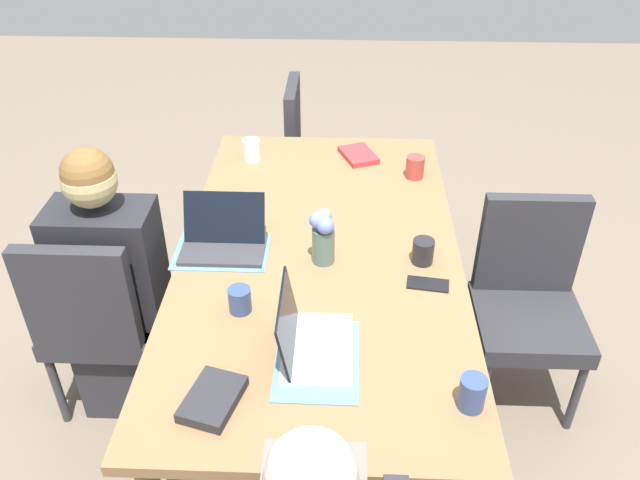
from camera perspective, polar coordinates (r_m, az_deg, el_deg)
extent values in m
plane|color=#756656|center=(2.99, 0.00, -12.75)|extent=(10.00, 10.00, 0.00)
cube|color=olive|center=(2.50, 0.00, -1.32)|extent=(2.00, 1.08, 0.04)
cylinder|color=olive|center=(3.49, 8.14, 2.39)|extent=(0.07, 0.07, 0.71)
cylinder|color=olive|center=(3.51, -6.91, 2.71)|extent=(0.07, 0.07, 0.71)
cube|color=#2D2D33|center=(2.84, -18.32, -6.65)|extent=(0.44, 0.44, 0.08)
cube|color=#2D2D33|center=(2.54, -20.66, -4.95)|extent=(0.06, 0.42, 0.45)
cylinder|color=#333338|center=(3.18, -19.81, -7.25)|extent=(0.04, 0.04, 0.37)
cylinder|color=#333338|center=(3.06, -13.13, -7.69)|extent=(0.04, 0.04, 0.37)
cylinder|color=#333338|center=(2.94, -22.20, -12.15)|extent=(0.04, 0.04, 0.37)
cylinder|color=#333338|center=(2.81, -14.91, -12.89)|extent=(0.04, 0.04, 0.37)
cube|color=#2D2D33|center=(2.94, -16.55, -9.43)|extent=(0.36, 0.34, 0.45)
cube|color=#232328|center=(2.65, -18.22, -1.99)|extent=(0.24, 0.40, 0.50)
sphere|color=tan|center=(2.45, -19.77, 4.96)|extent=(0.20, 0.20, 0.20)
sphere|color=brown|center=(2.44, -19.91, 5.57)|extent=(0.19, 0.19, 0.19)
sphere|color=beige|center=(1.35, -0.80, -20.06)|extent=(0.19, 0.19, 0.19)
cube|color=#2D2D33|center=(2.82, 17.98, -6.97)|extent=(0.44, 0.44, 0.08)
cube|color=#2D2D33|center=(2.80, 18.09, -0.33)|extent=(0.06, 0.42, 0.45)
cylinder|color=#333338|center=(2.90, 21.71, -12.74)|extent=(0.04, 0.04, 0.37)
cylinder|color=#333338|center=(2.79, 14.16, -13.05)|extent=(0.04, 0.04, 0.37)
cylinder|color=#333338|center=(3.15, 19.85, -7.71)|extent=(0.04, 0.04, 0.37)
cylinder|color=#333338|center=(3.06, 12.99, -7.79)|extent=(0.04, 0.04, 0.37)
cube|color=#2D2D33|center=(3.81, 0.54, 6.65)|extent=(0.44, 0.44, 0.08)
cube|color=#2D2D33|center=(3.71, -2.42, 10.31)|extent=(0.42, 0.06, 0.45)
cylinder|color=#333338|center=(4.09, 3.28, 5.06)|extent=(0.04, 0.04, 0.37)
cylinder|color=#333338|center=(3.76, 3.32, 2.20)|extent=(0.04, 0.04, 0.37)
cylinder|color=#333338|center=(4.10, -2.06, 5.17)|extent=(0.04, 0.04, 0.37)
cylinder|color=#333338|center=(3.77, -2.46, 2.32)|extent=(0.04, 0.04, 0.37)
cylinder|color=#4C6B60|center=(2.40, 0.30, -0.46)|extent=(0.09, 0.09, 0.14)
sphere|color=#6B7FD1|center=(2.34, 0.36, 2.10)|extent=(0.06, 0.06, 0.06)
cylinder|color=#477A3D|center=(2.35, 0.35, 1.63)|extent=(0.01, 0.01, 0.05)
sphere|color=#6B7FD1|center=(2.33, -0.24, 1.78)|extent=(0.06, 0.06, 0.06)
cylinder|color=#477A3D|center=(2.34, -0.23, 1.34)|extent=(0.01, 0.01, 0.04)
sphere|color=#6B7FD1|center=(2.32, 0.48, 1.30)|extent=(0.07, 0.07, 0.07)
cylinder|color=#477A3D|center=(2.32, 0.47, 0.96)|extent=(0.01, 0.01, 0.03)
sphere|color=#6B7FD1|center=(2.34, 0.36, 1.64)|extent=(0.05, 0.05, 0.05)
cylinder|color=#477A3D|center=(2.35, 0.36, 1.30)|extent=(0.01, 0.01, 0.03)
cube|color=slate|center=(2.51, -8.68, -0.96)|extent=(0.26, 0.36, 0.00)
cube|color=slate|center=(2.04, -0.26, -10.54)|extent=(0.36, 0.26, 0.00)
cube|color=silver|center=(2.06, -0.24, -9.57)|extent=(0.32, 0.22, 0.02)
cube|color=black|center=(1.99, -2.92, -7.30)|extent=(0.31, 0.04, 0.20)
cube|color=#38383D|center=(2.51, -8.54, -0.76)|extent=(0.22, 0.32, 0.02)
cube|color=black|center=(2.51, -8.48, 2.02)|extent=(0.09, 0.31, 0.19)
cylinder|color=#33477A|center=(1.93, 13.32, -13.05)|extent=(0.08, 0.08, 0.11)
cylinder|color=#232328|center=(2.43, 9.11, -1.00)|extent=(0.08, 0.08, 0.10)
cylinder|color=white|center=(3.13, -6.08, 7.94)|extent=(0.09, 0.09, 0.10)
cylinder|color=#AD3D38|center=(2.99, 8.41, 6.41)|extent=(0.08, 0.08, 0.10)
cylinder|color=#33477A|center=(2.20, -7.12, -5.28)|extent=(0.08, 0.08, 0.09)
cube|color=#28282D|center=(1.94, -9.48, -13.71)|extent=(0.23, 0.19, 0.04)
cube|color=#B73338|center=(3.15, 3.43, 7.52)|extent=(0.24, 0.21, 0.03)
cube|color=black|center=(2.35, 9.53, -3.87)|extent=(0.09, 0.16, 0.01)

